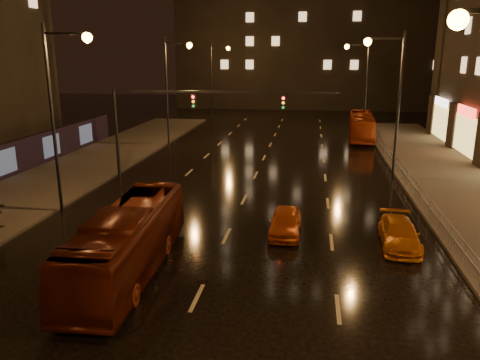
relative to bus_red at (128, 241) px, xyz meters
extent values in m
plane|color=black|center=(3.14, 14.37, -1.35)|extent=(140.00, 140.00, 0.00)
cube|color=#38332D|center=(-10.36, 9.37, -1.28)|extent=(7.00, 70.00, 0.15)
cylinder|color=black|center=(-6.46, 14.37, 1.75)|extent=(0.22, 0.22, 6.20)
cube|color=black|center=(1.14, 14.37, 4.75)|extent=(15.20, 0.14, 0.14)
cube|color=black|center=(-0.86, 14.37, 4.10)|extent=(0.32, 0.18, 0.95)
cube|color=black|center=(5.14, 14.37, 4.10)|extent=(0.32, 0.18, 0.95)
sphere|color=#FF1E19|center=(-0.86, 14.25, 4.40)|extent=(0.18, 0.18, 0.18)
sphere|color=#FFAD32|center=(10.44, -3.63, 7.95)|extent=(0.50, 0.50, 0.50)
cylinder|color=#99999E|center=(13.34, 38.37, -0.70)|extent=(0.04, 0.04, 1.00)
cube|color=#99999E|center=(13.34, 12.37, -0.25)|extent=(0.05, 56.00, 0.05)
cube|color=#99999E|center=(13.34, 12.37, -0.65)|extent=(0.05, 56.00, 0.05)
imported|color=#5A1B0C|center=(0.00, 0.00, 0.00)|extent=(2.72, 9.81, 2.71)
imported|color=#A13510|center=(12.14, 32.85, -0.01)|extent=(2.86, 9.80, 2.70)
imported|color=#CD5313|center=(5.93, 5.06, -0.73)|extent=(1.53, 3.69, 1.25)
imported|color=orange|center=(11.14, 4.37, -0.77)|extent=(1.81, 4.12, 1.18)
camera|label=1|loc=(6.96, -16.39, 7.12)|focal=35.00mm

